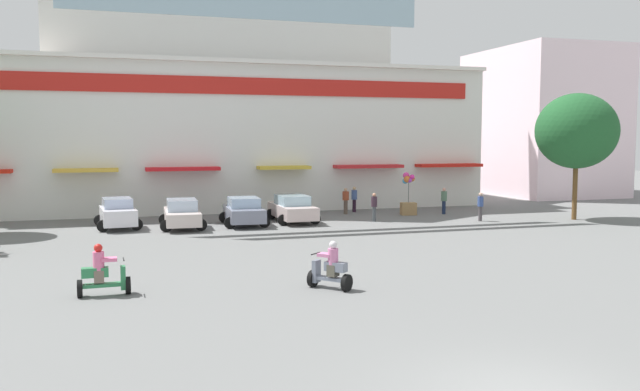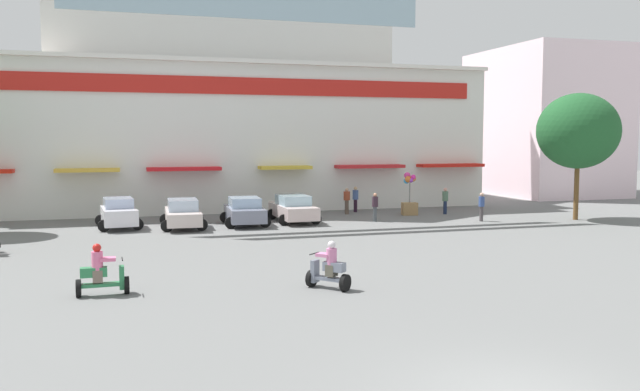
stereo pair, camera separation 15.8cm
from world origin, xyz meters
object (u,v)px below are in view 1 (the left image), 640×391
Objects in this scene: parked_car_3 at (292,208)px; pedestrian_2 at (480,205)px; scooter_rider_3 at (330,269)px; pedestrian_1 at (374,205)px; pedestrian_0 at (444,199)px; plaza_tree_1 at (577,131)px; pedestrian_4 at (346,199)px; balloon_vendor_cart at (408,196)px; parked_car_1 at (182,214)px; pedestrian_3 at (354,198)px; scooter_rider_1 at (103,274)px; parked_car_2 at (244,211)px; parked_car_0 at (117,213)px.

pedestrian_2 is at bearing -15.46° from parked_car_3.
pedestrian_1 is at bearing 63.46° from scooter_rider_3.
pedestrian_0 is at bearing 94.83° from pedestrian_2.
plaza_tree_1 is 8.46m from pedestrian_0.
pedestrian_4 is at bearing 163.67° from pedestrian_0.
balloon_vendor_cart is at bearing 123.93° from pedestrian_2.
parked_car_1 is 2.71× the size of pedestrian_3.
scooter_rider_1 is 1.03× the size of scooter_rider_3.
pedestrian_2 is (5.72, -1.58, 0.01)m from pedestrian_1.
parked_car_1 is at bearing -158.87° from pedestrian_3.
parked_car_2 is 1.54× the size of balloon_vendor_cart.
scooter_rider_3 is 16.56m from pedestrian_1.
plaza_tree_1 is 4.61× the size of scooter_rider_1.
parked_car_3 is 16.31m from scooter_rider_3.
plaza_tree_1 is at bearing -8.92° from parked_car_0.
pedestrian_4 is (-5.75, 1.68, -0.01)m from pedestrian_0.
pedestrian_1 is 3.87m from balloon_vendor_cart.
plaza_tree_1 is 2.77× the size of balloon_vendor_cart.
plaza_tree_1 reaches higher than balloon_vendor_cart.
scooter_rider_1 reaches higher than parked_car_2.
parked_car_2 is at bearing 89.23° from scooter_rider_3.
parked_car_3 is at bearing 12.15° from parked_car_2.
parked_car_1 is 10.44m from pedestrian_1.
pedestrian_3 reaches higher than scooter_rider_3.
plaza_tree_1 is at bearing -7.90° from parked_car_1.
pedestrian_0 is 5.51m from pedestrian_3.
pedestrian_1 is at bearing -5.70° from parked_car_0.
pedestrian_1 is at bearing -84.91° from pedestrian_4.
pedestrian_0 is (19.44, 15.77, 0.27)m from scooter_rider_1.
parked_car_0 is 2.49× the size of pedestrian_2.
pedestrian_4 reaches higher than scooter_rider_1.
plaza_tree_1 is at bearing -9.88° from pedestrian_2.
pedestrian_0 is (19.00, 0.74, 0.12)m from parked_car_0.
parked_car_3 is 2.82× the size of pedestrian_2.
parked_car_2 is at bearing -167.85° from parked_car_3.
pedestrian_3 is at bearing 27.94° from parked_car_2.
parked_car_3 is at bearing -0.90° from parked_car_0.
scooter_rider_3 is (-18.59, -12.28, -4.38)m from plaza_tree_1.
parked_car_2 is at bearing 170.40° from pedestrian_2.
pedestrian_0 is 1.00× the size of pedestrian_4.
scooter_rider_3 reaches higher than parked_car_2.
pedestrian_3 is (-4.85, 2.61, -0.01)m from pedestrian_0.
pedestrian_0 reaches higher than parked_car_2.
pedestrian_2 is (19.75, 12.09, 0.28)m from scooter_rider_1.
pedestrian_4 is (10.09, 3.32, 0.16)m from parked_car_1.
scooter_rider_1 is 0.60× the size of balloon_vendor_cart.
parked_car_2 reaches higher than parked_car_1.
scooter_rider_3 is 0.58× the size of balloon_vendor_cart.
plaza_tree_1 is 4.47× the size of pedestrian_3.
pedestrian_4 reaches higher than pedestrian_3.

